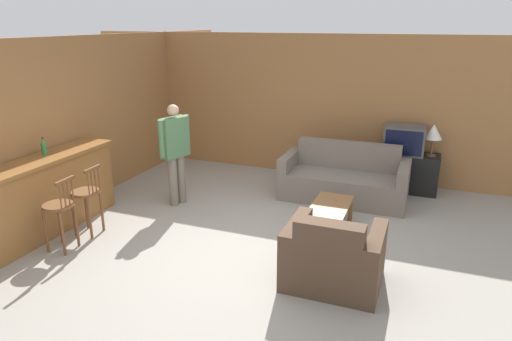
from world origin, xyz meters
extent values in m
plane|color=gray|center=(0.00, 0.00, 0.00)|extent=(24.00, 24.00, 0.00)
cube|color=#9E6B3D|center=(0.00, 3.48, 1.30)|extent=(9.40, 0.08, 2.60)
cube|color=#9E6B3D|center=(-3.16, 1.24, 1.30)|extent=(0.08, 8.48, 2.60)
cube|color=brown|center=(-2.82, -0.47, 0.51)|extent=(0.47, 2.48, 1.01)
cube|color=brown|center=(-2.82, -0.47, 1.04)|extent=(0.55, 2.54, 0.05)
cylinder|color=brown|center=(-2.25, -0.71, 0.61)|extent=(0.39, 0.39, 0.04)
cylinder|color=brown|center=(-2.39, -0.59, 0.29)|extent=(0.04, 0.04, 0.59)
cylinder|color=brown|center=(-2.38, -0.84, 0.29)|extent=(0.04, 0.04, 0.59)
cylinder|color=brown|center=(-2.13, -0.57, 0.29)|extent=(0.04, 0.04, 0.59)
cylinder|color=brown|center=(-2.12, -0.83, 0.29)|extent=(0.04, 0.04, 0.59)
cylinder|color=brown|center=(-2.10, -0.59, 0.78)|extent=(0.02, 0.02, 0.31)
cylinder|color=brown|center=(-2.10, -0.66, 0.78)|extent=(0.02, 0.02, 0.31)
cylinder|color=brown|center=(-2.09, -0.74, 0.78)|extent=(0.02, 0.02, 0.31)
cylinder|color=brown|center=(-2.09, -0.81, 0.78)|extent=(0.02, 0.02, 0.31)
cube|color=brown|center=(-2.10, -0.70, 0.96)|extent=(0.05, 0.32, 0.04)
cylinder|color=brown|center=(-2.25, -0.21, 0.61)|extent=(0.39, 0.39, 0.04)
cylinder|color=brown|center=(-2.39, -0.09, 0.29)|extent=(0.04, 0.04, 0.59)
cylinder|color=brown|center=(-2.38, -0.35, 0.29)|extent=(0.04, 0.04, 0.59)
cylinder|color=brown|center=(-2.13, -0.08, 0.29)|extent=(0.04, 0.04, 0.59)
cylinder|color=brown|center=(-2.12, -0.34, 0.29)|extent=(0.04, 0.04, 0.59)
cylinder|color=brown|center=(-2.10, -0.09, 0.78)|extent=(0.02, 0.02, 0.31)
cylinder|color=brown|center=(-2.10, -0.17, 0.78)|extent=(0.02, 0.02, 0.31)
cylinder|color=brown|center=(-2.09, -0.24, 0.78)|extent=(0.02, 0.02, 0.31)
cylinder|color=brown|center=(-2.09, -0.32, 0.78)|extent=(0.02, 0.02, 0.31)
cube|color=brown|center=(-2.10, -0.21, 0.96)|extent=(0.05, 0.32, 0.04)
cube|color=#70665B|center=(0.78, 2.31, 0.22)|extent=(1.69, 0.91, 0.45)
cube|color=#70665B|center=(0.78, 2.66, 0.67)|extent=(1.69, 0.22, 0.45)
cube|color=#70665B|center=(-0.14, 2.31, 0.35)|extent=(0.16, 0.91, 0.69)
cube|color=#70665B|center=(1.71, 2.31, 0.35)|extent=(0.16, 0.91, 0.69)
cube|color=#4C3828|center=(1.16, -0.24, 0.22)|extent=(0.72, 0.86, 0.45)
cube|color=#4C3828|center=(1.16, -0.56, 0.66)|extent=(0.72, 0.22, 0.42)
cube|color=#4C3828|center=(1.60, -0.24, 0.34)|extent=(0.16, 0.86, 0.68)
cube|color=#4C3828|center=(0.71, -0.24, 0.34)|extent=(0.16, 0.86, 0.68)
cube|color=brown|center=(0.84, 1.00, 0.38)|extent=(0.50, 1.01, 0.04)
cube|color=brown|center=(0.63, 0.53, 0.18)|extent=(0.06, 0.06, 0.37)
cube|color=brown|center=(1.05, 0.53, 0.18)|extent=(0.06, 0.06, 0.37)
cube|color=brown|center=(0.63, 1.46, 0.18)|extent=(0.06, 0.06, 0.37)
cube|color=brown|center=(1.05, 1.46, 0.18)|extent=(0.06, 0.06, 0.37)
cube|color=black|center=(1.63, 3.13, 0.33)|extent=(1.21, 0.48, 0.66)
cube|color=#4C4C4C|center=(1.63, 3.13, 0.90)|extent=(0.66, 0.48, 0.48)
cube|color=black|center=(1.63, 2.88, 0.90)|extent=(0.59, 0.01, 0.41)
cylinder|color=#2D7F3D|center=(-2.89, -0.19, 1.14)|extent=(0.07, 0.07, 0.16)
cone|color=#2D7F3D|center=(-2.89, -0.19, 1.25)|extent=(0.06, 0.06, 0.07)
cylinder|color=black|center=(-2.89, -0.19, 1.30)|extent=(0.03, 0.03, 0.02)
cylinder|color=brown|center=(2.07, 3.13, 0.67)|extent=(0.16, 0.16, 0.02)
cylinder|color=brown|center=(2.07, 3.13, 0.82)|extent=(0.03, 0.03, 0.27)
cone|color=silver|center=(2.07, 3.13, 1.07)|extent=(0.29, 0.29, 0.24)
cylinder|color=#756B5B|center=(-1.69, 1.10, 0.39)|extent=(0.14, 0.14, 0.79)
cylinder|color=#756B5B|center=(-1.64, 1.26, 0.39)|extent=(0.14, 0.14, 0.79)
cube|color=#4C754C|center=(-1.66, 1.18, 1.10)|extent=(0.32, 0.50, 0.62)
cylinder|color=#4C754C|center=(-1.74, 0.94, 1.12)|extent=(0.09, 0.09, 0.57)
cylinder|color=#4C754C|center=(-1.59, 1.42, 1.12)|extent=(0.09, 0.09, 0.57)
sphere|color=tan|center=(-1.66, 1.18, 1.52)|extent=(0.18, 0.18, 0.18)
camera|label=1|loc=(1.97, -4.75, 2.81)|focal=32.00mm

